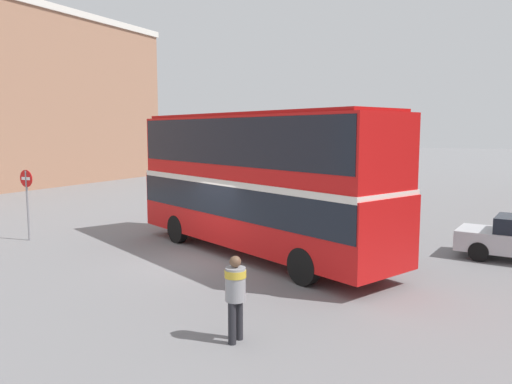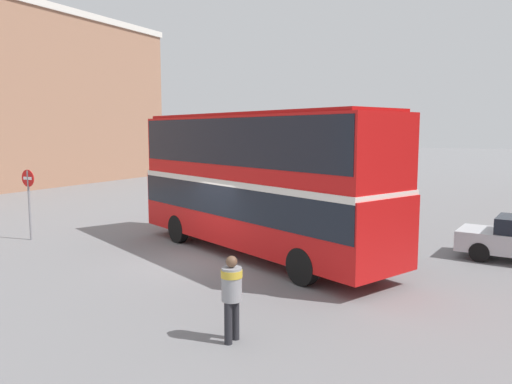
% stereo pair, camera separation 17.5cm
% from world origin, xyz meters
% --- Properties ---
extents(ground_plane, '(240.00, 240.00, 0.00)m').
position_xyz_m(ground_plane, '(0.00, 0.00, 0.00)').
color(ground_plane, slate).
extents(double_decker_bus, '(11.02, 6.75, 4.79)m').
position_xyz_m(double_decker_bus, '(1.27, 1.96, 2.74)').
color(double_decker_bus, red).
rests_on(double_decker_bus, ground_plane).
extents(pedestrian_foreground, '(0.45, 0.45, 1.76)m').
position_xyz_m(pedestrian_foreground, '(4.16, -4.58, 1.08)').
color(pedestrian_foreground, '#232328').
rests_on(pedestrian_foreground, ground_plane).
extents(no_entry_sign, '(0.66, 0.08, 2.73)m').
position_xyz_m(no_entry_sign, '(-7.56, -0.05, 1.85)').
color(no_entry_sign, gray).
rests_on(no_entry_sign, ground_plane).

